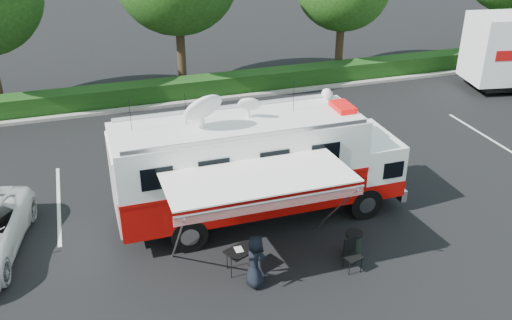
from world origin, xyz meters
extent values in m
plane|color=black|center=(0.00, 0.00, 0.00)|extent=(120.00, 120.00, 0.00)
cube|color=#9E998E|center=(4.00, 11.00, 0.07)|extent=(60.00, 0.35, 0.15)
cube|color=black|center=(4.00, 11.90, 0.50)|extent=(60.00, 1.20, 1.00)
cylinder|color=black|center=(0.00, 13.00, 2.40)|extent=(0.44, 0.44, 4.80)
cylinder|color=black|center=(9.00, 13.00, 2.00)|extent=(0.44, 0.44, 4.00)
cylinder|color=black|center=(20.00, 13.00, 2.20)|extent=(0.44, 0.44, 4.40)
cube|color=silver|center=(-6.50, 3.00, 0.00)|extent=(0.12, 5.50, 0.01)
cube|color=silver|center=(-0.50, 3.00, 0.00)|extent=(0.12, 5.50, 0.01)
cube|color=silver|center=(5.50, 3.00, 0.00)|extent=(0.12, 5.50, 0.01)
cube|color=silver|center=(11.50, 3.00, 0.00)|extent=(0.12, 5.50, 0.01)
cube|color=black|center=(0.00, 0.00, 0.57)|extent=(8.87, 1.44, 0.31)
cylinder|color=black|center=(3.30, -1.13, 0.57)|extent=(1.13, 0.33, 1.13)
cylinder|color=black|center=(3.30, 1.13, 0.57)|extent=(1.13, 0.33, 1.13)
cylinder|color=black|center=(-2.68, -1.13, 0.57)|extent=(1.13, 0.33, 1.13)
cylinder|color=black|center=(-2.68, 1.13, 0.57)|extent=(1.13, 0.33, 1.13)
cube|color=silver|center=(4.69, 0.00, 0.62)|extent=(0.21, 2.58, 0.41)
cube|color=white|center=(3.92, 0.00, 1.60)|extent=(1.44, 2.58, 1.75)
cube|color=#B00A07|center=(3.92, 0.00, 0.98)|extent=(1.46, 2.60, 0.57)
cube|color=black|center=(4.59, 0.00, 1.91)|extent=(0.12, 2.28, 0.72)
cube|color=#B00A07|center=(-0.72, 0.00, 1.34)|extent=(7.84, 2.58, 1.24)
cube|color=#B00A07|center=(-0.72, 0.00, 1.96)|extent=(7.86, 2.60, 0.10)
cube|color=white|center=(-0.72, 0.00, 2.73)|extent=(7.84, 2.58, 1.44)
cube|color=white|center=(-0.72, 0.00, 3.50)|extent=(7.84, 2.58, 0.08)
cube|color=#CC0505|center=(2.78, 0.00, 3.64)|extent=(0.57, 0.98, 0.16)
sphere|color=white|center=(2.68, 1.03, 3.74)|extent=(0.35, 0.35, 0.35)
ellipsoid|color=white|center=(-1.86, -0.15, 4.23)|extent=(1.24, 1.24, 0.37)
ellipsoid|color=white|center=(-0.31, 0.21, 4.02)|extent=(0.72, 0.72, 0.21)
cylinder|color=black|center=(-3.92, 0.41, 4.02)|extent=(0.02, 0.02, 1.03)
cylinder|color=black|center=(-2.27, 0.41, 4.02)|extent=(0.02, 0.02, 1.03)
cylinder|color=black|center=(1.24, 0.41, 4.02)|extent=(0.02, 0.02, 1.03)
cube|color=white|center=(-0.93, -2.53, 2.99)|extent=(5.16, 2.47, 0.21)
cube|color=red|center=(-0.93, -3.74, 2.80)|extent=(5.16, 0.04, 0.29)
cylinder|color=#B2B2B7|center=(-0.93, -3.76, 2.93)|extent=(5.16, 0.07, 0.07)
cylinder|color=#B2B2B7|center=(-3.26, -2.60, 1.47)|extent=(0.05, 2.66, 2.97)
cylinder|color=#B2B2B7|center=(1.40, -2.60, 1.47)|extent=(0.05, 2.66, 2.97)
imported|color=black|center=(-1.27, -3.34, 0.00)|extent=(0.59, 0.84, 1.64)
cube|color=black|center=(-1.47, -2.62, 0.72)|extent=(1.05, 0.91, 0.04)
cylinder|color=black|center=(-1.83, -2.85, 0.36)|extent=(0.02, 0.02, 0.72)
cylinder|color=black|center=(-1.83, -2.39, 0.36)|extent=(0.02, 0.02, 0.72)
cylinder|color=black|center=(-1.11, -2.85, 0.36)|extent=(0.02, 0.02, 0.72)
cylinder|color=black|center=(-1.11, -2.39, 0.36)|extent=(0.02, 0.02, 0.72)
cube|color=silver|center=(-1.52, -2.57, 0.74)|extent=(0.23, 0.31, 0.01)
cube|color=black|center=(1.63, -3.58, 0.47)|extent=(0.58, 0.58, 0.04)
cube|color=black|center=(1.63, -3.34, 0.73)|extent=(0.46, 0.17, 0.52)
cylinder|color=black|center=(1.44, -3.77, 0.23)|extent=(0.02, 0.02, 0.47)
cylinder|color=black|center=(1.44, -3.39, 0.23)|extent=(0.02, 0.02, 0.47)
cylinder|color=black|center=(1.82, -3.77, 0.23)|extent=(0.02, 0.02, 0.47)
cylinder|color=black|center=(1.82, -3.39, 0.23)|extent=(0.02, 0.02, 0.47)
cylinder|color=black|center=(1.97, -2.93, 0.38)|extent=(0.50, 0.50, 0.76)
cylinder|color=black|center=(1.97, -2.93, 0.78)|extent=(0.54, 0.54, 0.04)
cylinder|color=black|center=(16.33, 8.45, 0.53)|extent=(1.07, 0.32, 1.07)
camera|label=1|loc=(-5.19, -15.49, 10.45)|focal=40.00mm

